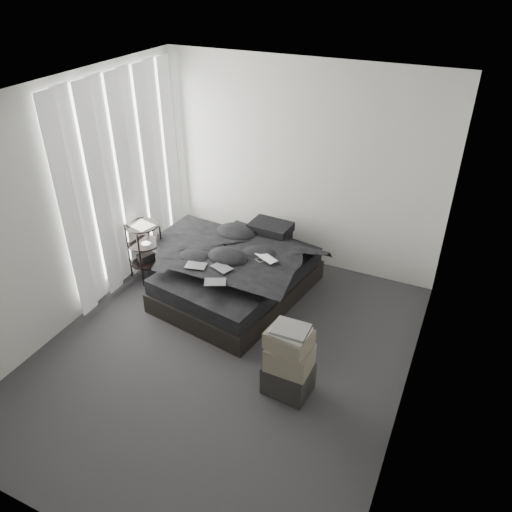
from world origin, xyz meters
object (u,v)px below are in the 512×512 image
at_px(laptop, 263,254).
at_px(side_stand, 145,252).
at_px(bed, 238,285).
at_px(box_lower, 288,378).

distance_m(laptop, side_stand, 1.59).
height_order(bed, box_lower, box_lower).
relative_size(side_stand, box_lower, 1.75).
distance_m(bed, laptop, 0.63).
height_order(side_stand, box_lower, side_stand).
distance_m(laptop, box_lower, 1.52).
height_order(bed, side_stand, side_stand).
relative_size(laptop, side_stand, 0.39).
bearing_deg(side_stand, bed, 6.91).
relative_size(bed, side_stand, 2.44).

